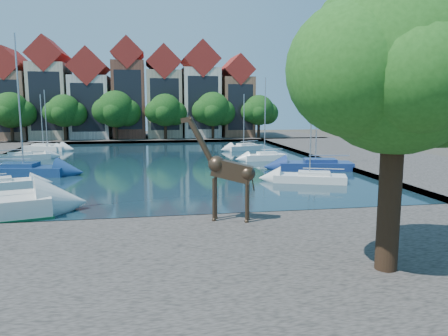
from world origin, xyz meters
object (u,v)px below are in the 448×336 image
object	(u,v)px
plane_tree	(400,69)
sailboat_right_a	(310,176)
giraffe_statue	(226,170)
sailboat_left_a	(0,183)

from	to	relation	value
plane_tree	sailboat_right_a	xyz separation A→B (m)	(4.38, 19.43, -7.12)
giraffe_statue	sailboat_right_a	bearing A→B (deg)	52.54
plane_tree	sailboat_right_a	size ratio (longest dim) A/B	1.31
sailboat_right_a	giraffe_statue	bearing A→B (deg)	-127.46
sailboat_left_a	sailboat_right_a	size ratio (longest dim) A/B	0.98
giraffe_statue	sailboat_right_a	distance (m)	15.12
sailboat_right_a	plane_tree	bearing A→B (deg)	-102.71
sailboat_left_a	sailboat_right_a	distance (m)	24.03
giraffe_statue	sailboat_right_a	size ratio (longest dim) A/B	0.66
plane_tree	sailboat_left_a	bearing A→B (deg)	133.55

